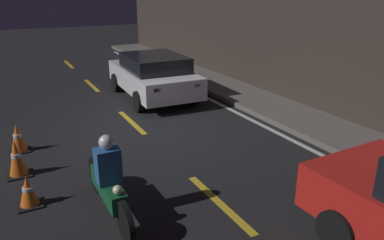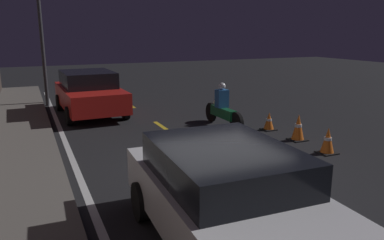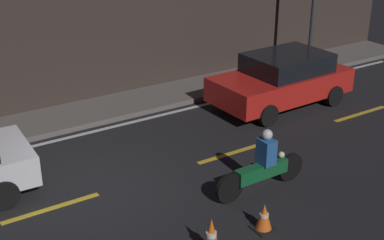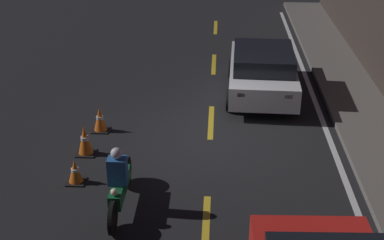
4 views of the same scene
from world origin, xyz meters
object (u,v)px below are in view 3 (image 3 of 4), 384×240
object	(u,v)px
motorcycle	(262,167)
traffic_cone_mid	(211,237)
taxi_red	(282,79)
traffic_cone_far	(264,217)

from	to	relation	value
motorcycle	traffic_cone_mid	bearing A→B (deg)	-150.62
taxi_red	traffic_cone_mid	bearing A→B (deg)	37.47
traffic_cone_far	traffic_cone_mid	bearing A→B (deg)	-176.49
traffic_cone_mid	taxi_red	bearing A→B (deg)	39.27
taxi_red	traffic_cone_far	world-z (taller)	taxi_red
taxi_red	traffic_cone_far	size ratio (longest dim) A/B	7.71
traffic_cone_mid	traffic_cone_far	distance (m)	1.25
motorcycle	traffic_cone_mid	xyz separation A→B (m)	(-2.09, -1.19, -0.21)
traffic_cone_mid	traffic_cone_far	world-z (taller)	traffic_cone_mid
motorcycle	traffic_cone_mid	distance (m)	2.42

